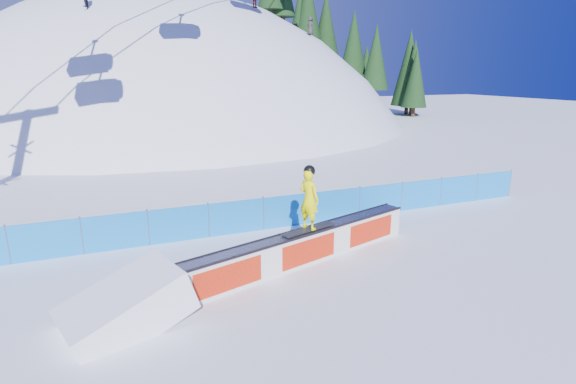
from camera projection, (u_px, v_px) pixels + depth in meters
name	position (u px, v px, depth m)	size (l,w,h in m)	color
ground	(350.00, 275.00, 12.70)	(160.00, 160.00, 0.00)	white
snow_hill	(172.00, 271.00, 54.89)	(64.00, 64.00, 64.00)	silver
treeline	(348.00, 36.00, 55.44)	(21.50, 13.38, 21.25)	black
safety_fence	(289.00, 211.00, 16.56)	(22.05, 0.05, 1.30)	blue
rail_box	(303.00, 248.00, 13.36)	(8.31, 3.05, 1.02)	silver
snow_ramp	(128.00, 324.00, 10.25)	(2.65, 1.77, 0.99)	white
snowboarder	(309.00, 199.00, 13.11)	(1.90, 0.87, 1.96)	black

